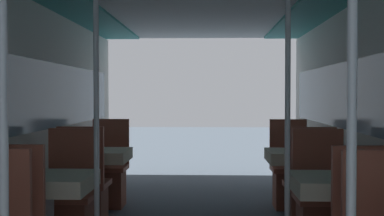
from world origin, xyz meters
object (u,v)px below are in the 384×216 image
at_px(support_pole_right_0, 351,156).
at_px(dining_table_left_2, 98,159).
at_px(support_pole_left_1, 96,127).
at_px(support_pole_right_1, 288,128).
at_px(dining_table_left_1, 47,189).
at_px(dining_table_right_2, 298,160).
at_px(chair_right_far_1, 321,215).
at_px(chair_right_far_2, 290,181).
at_px(dining_table_right_1, 338,190).
at_px(chair_left_far_1, 69,213).
at_px(chair_right_near_2, 308,201).
at_px(chair_left_far_2, 108,180).
at_px(support_pole_left_0, 3,154).
at_px(chair_left_near_2, 85,200).

bearing_deg(support_pole_right_0, dining_table_left_2, 116.62).
bearing_deg(support_pole_left_1, support_pole_right_1, 0.00).
relative_size(dining_table_left_1, dining_table_right_2, 1.00).
distance_m(dining_table_left_2, chair_right_far_1, 2.43).
bearing_deg(chair_right_far_2, chair_right_far_1, 90.00).
height_order(dining_table_right_1, dining_table_right_2, same).
distance_m(dining_table_left_2, chair_right_far_2, 2.21).
height_order(chair_left_far_1, support_pole_right_1, support_pole_right_1).
relative_size(support_pole_right_0, dining_table_right_1, 2.96).
height_order(dining_table_left_2, chair_right_far_2, chair_right_far_2).
relative_size(chair_left_far_1, support_pole_right_0, 0.47).
height_order(dining_table_left_2, dining_table_right_1, same).
bearing_deg(chair_right_near_2, support_pole_right_0, -97.15).
xyz_separation_m(dining_table_left_1, support_pole_right_0, (1.74, -1.74, 0.45)).
xyz_separation_m(dining_table_right_1, chair_right_far_2, (-0.00, 2.32, -0.31)).
relative_size(chair_left_far_2, support_pole_right_0, 0.47).
height_order(dining_table_left_1, dining_table_right_2, same).
distance_m(support_pole_left_0, support_pole_right_0, 1.38).
bearing_deg(support_pole_left_0, dining_table_right_1, 44.94).
distance_m(support_pole_right_0, chair_right_near_2, 3.02).
height_order(support_pole_left_1, chair_right_far_1, support_pole_left_1).
relative_size(dining_table_left_2, support_pole_right_1, 0.34).
bearing_deg(chair_right_near_2, dining_table_left_2, 164.60).
relative_size(support_pole_left_0, dining_table_left_2, 2.96).
bearing_deg(chair_left_far_1, dining_table_left_1, 90.00).
height_order(dining_table_right_2, chair_right_far_2, chair_right_far_2).
bearing_deg(chair_right_near_2, dining_table_right_1, -90.00).
bearing_deg(chair_right_far_1, dining_table_right_1, 90.00).
distance_m(dining_table_left_1, chair_left_far_2, 2.34).
relative_size(chair_right_far_1, chair_right_near_2, 1.00).
height_order(support_pole_left_1, chair_right_far_2, support_pole_left_1).
relative_size(chair_left_far_1, dining_table_left_2, 1.41).
relative_size(dining_table_right_1, chair_right_near_2, 0.71).
bearing_deg(dining_table_right_2, dining_table_right_1, -90.00).
distance_m(chair_right_far_1, dining_table_right_2, 1.20).
bearing_deg(dining_table_right_2, support_pole_left_1, -135.06).
xyz_separation_m(support_pole_left_1, chair_right_far_1, (1.74, 0.58, -0.76)).
bearing_deg(chair_left_far_2, dining_table_right_1, 132.24).
bearing_deg(chair_right_far_2, support_pole_left_1, 53.08).
relative_size(chair_right_far_1, support_pole_right_1, 0.47).
bearing_deg(dining_table_right_1, support_pole_right_1, 180.00).
bearing_deg(support_pole_left_0, chair_left_far_1, 98.91).
bearing_deg(dining_table_left_2, dining_table_right_2, 0.00).
bearing_deg(dining_table_right_2, chair_right_far_1, -90.00).
relative_size(dining_table_right_1, chair_right_far_2, 0.71).
distance_m(support_pole_left_1, chair_left_far_2, 2.47).
height_order(dining_table_left_1, support_pole_right_0, support_pole_right_0).
distance_m(dining_table_left_1, support_pole_right_0, 2.50).
xyz_separation_m(support_pole_left_0, support_pole_right_0, (1.38, 0.00, 0.00)).
xyz_separation_m(chair_left_near_2, support_pole_right_0, (1.74, -2.90, 0.76)).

